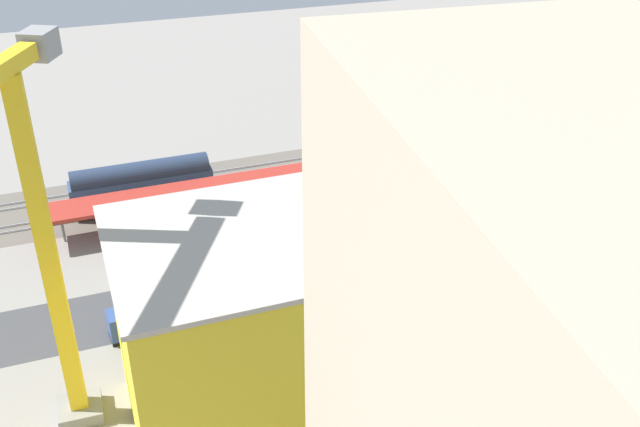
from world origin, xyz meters
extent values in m
plane|color=gray|center=(0.00, 0.00, 0.00)|extent=(206.44, 206.44, 0.00)
cube|color=#665E54|center=(0.00, -19.35, 0.00)|extent=(129.42, 18.22, 0.01)
cube|color=#424244|center=(0.00, 5.14, 0.00)|extent=(129.25, 13.32, 0.01)
cube|color=#9E9EA8|center=(0.00, -23.02, 0.18)|extent=(128.95, 4.44, 0.12)
cube|color=#9E9EA8|center=(0.00, -21.58, 0.18)|extent=(128.95, 4.44, 0.12)
cube|color=#9E9EA8|center=(0.00, -17.12, 0.18)|extent=(128.95, 4.44, 0.12)
cube|color=#9E9EA8|center=(0.00, -15.68, 0.18)|extent=(128.95, 4.44, 0.12)
cube|color=#A82D23|center=(-2.33, -11.48, 3.93)|extent=(57.12, 6.81, 0.47)
cylinder|color=slate|center=(-27.96, -12.34, 1.85)|extent=(0.30, 0.30, 3.70)
cylinder|color=slate|center=(-10.88, -11.76, 1.85)|extent=(0.30, 0.30, 3.70)
cylinder|color=slate|center=(6.21, -11.19, 1.85)|extent=(0.30, 0.30, 3.70)
cylinder|color=slate|center=(23.30, -10.62, 1.85)|extent=(0.30, 0.30, 3.70)
cube|color=black|center=(-34.98, -22.30, 0.50)|extent=(16.73, 3.07, 1.00)
cylinder|color=black|center=(-33.53, -22.25, 2.40)|extent=(13.84, 3.25, 2.79)
cube|color=black|center=(-40.40, -22.48, 1.67)|extent=(3.01, 3.09, 3.33)
cylinder|color=black|center=(-28.15, -22.07, 4.49)|extent=(0.70, 0.70, 1.40)
cube|color=black|center=(-57.99, -22.30, 0.30)|extent=(15.42, 2.76, 0.60)
cube|color=#4C7F4C|center=(-57.99, -22.30, 2.54)|extent=(17.15, 3.38, 3.87)
cylinder|color=#355935|center=(-57.99, -22.30, 4.72)|extent=(16.47, 3.36, 2.81)
cube|color=black|center=(13.40, -16.40, 0.30)|extent=(15.90, 3.07, 0.60)
cube|color=#384C72|center=(13.40, -16.40, 2.43)|extent=(17.68, 3.76, 3.66)
cylinder|color=#273550|center=(13.40, -16.40, 4.51)|extent=(16.97, 3.74, 3.18)
cube|color=black|center=(-35.07, 1.75, 0.15)|extent=(4.04, 1.81, 0.30)
cube|color=black|center=(-35.07, 1.75, 0.66)|extent=(4.80, 1.90, 0.72)
cube|color=#1E2328|center=(-35.07, 1.75, 1.29)|extent=(2.70, 1.64, 0.55)
cube|color=black|center=(-27.93, 1.51, 0.15)|extent=(3.69, 1.91, 0.30)
cube|color=silver|center=(-27.93, 1.51, 0.69)|extent=(4.37, 2.03, 0.77)
cube|color=#1E2328|center=(-27.93, 1.51, 1.37)|extent=(2.49, 1.68, 0.59)
cube|color=black|center=(-19.93, 2.07, 0.15)|extent=(3.61, 1.68, 0.30)
cube|color=silver|center=(-19.93, 2.07, 0.73)|extent=(4.30, 1.75, 0.86)
cube|color=#1E2328|center=(-19.93, 2.07, 1.48)|extent=(2.41, 1.53, 0.65)
cube|color=black|center=(-11.84, 1.60, 0.15)|extent=(3.87, 2.02, 0.30)
cube|color=black|center=(-11.84, 1.60, 0.69)|extent=(4.59, 2.14, 0.78)
cube|color=#1E2328|center=(-11.84, 1.60, 1.39)|extent=(2.61, 1.78, 0.62)
cube|color=black|center=(-4.74, 1.93, 0.15)|extent=(3.69, 1.90, 0.30)
cube|color=silver|center=(-4.74, 1.93, 0.70)|extent=(4.38, 2.00, 0.79)
cube|color=#1E2328|center=(-4.74, 1.93, 1.40)|extent=(2.47, 1.72, 0.61)
cube|color=black|center=(3.51, 2.03, 0.15)|extent=(3.73, 1.85, 0.30)
cube|color=silver|center=(3.51, 2.03, 0.68)|extent=(4.44, 1.93, 0.76)
cube|color=#1E2328|center=(3.51, 2.03, 1.39)|extent=(2.49, 1.68, 0.67)
cube|color=yellow|center=(2.72, 23.92, 8.83)|extent=(32.28, 17.65, 17.66)
cube|color=#B7B2A8|center=(2.72, 23.92, 17.86)|extent=(32.90, 18.27, 0.40)
cube|color=gray|center=(22.87, 18.99, 0.60)|extent=(3.60, 3.60, 1.20)
cube|color=yellow|center=(22.87, 18.99, 15.14)|extent=(1.40, 1.40, 30.28)
cube|color=gray|center=(20.88, 14.96, 30.88)|extent=(2.86, 3.04, 2.00)
cube|color=black|center=(14.87, 9.20, 0.25)|extent=(9.90, 3.29, 0.50)
cube|color=silver|center=(13.76, 9.07, 2.07)|extent=(7.70, 3.26, 3.14)
cube|color=#334C8C|center=(18.58, 9.64, 1.73)|extent=(2.51, 2.64, 2.47)
cylinder|color=brown|center=(6.63, 9.94, 1.45)|extent=(0.47, 0.47, 2.91)
sphere|color=#2D7233|center=(6.63, 9.94, 4.94)|extent=(5.80, 5.80, 5.80)
cylinder|color=brown|center=(-23.68, 9.46, 1.73)|extent=(0.50, 0.50, 3.46)
sphere|color=#2D7233|center=(-23.68, 9.46, 5.04)|extent=(4.52, 4.52, 4.52)
cylinder|color=brown|center=(1.80, 9.14, 1.42)|extent=(0.41, 0.41, 2.84)
sphere|color=#28662D|center=(1.80, 9.14, 4.33)|extent=(4.25, 4.25, 4.25)
cylinder|color=brown|center=(10.74, 10.82, 1.51)|extent=(0.49, 0.49, 3.02)
sphere|color=#38843D|center=(10.74, 10.82, 4.47)|extent=(4.12, 4.12, 4.12)
cylinder|color=#333333|center=(-18.35, 0.36, 2.94)|extent=(0.16, 0.16, 5.87)
cube|color=black|center=(-18.35, 0.36, 6.32)|extent=(0.36, 0.36, 0.90)
sphere|color=yellow|center=(-18.13, 0.36, 6.62)|extent=(0.20, 0.20, 0.20)
camera|label=1|loc=(18.32, 70.47, 46.81)|focal=42.51mm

